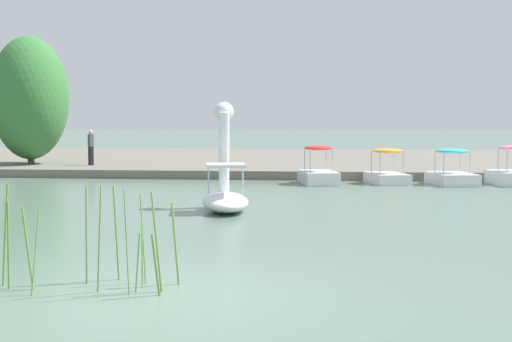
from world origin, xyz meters
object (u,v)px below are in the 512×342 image
Objects in this scene: pedal_boat_orange at (387,172)px; person_on_path at (91,147)px; tree_willow_near_path at (30,98)px; pedal_boat_red at (318,172)px; swan_boat at (225,186)px; pedal_boat_cyan at (452,174)px.

pedal_boat_orange is 1.47× the size of person_on_path.
tree_willow_near_path is at bearing 163.27° from pedal_boat_orange.
person_on_path reaches higher than pedal_boat_orange.
person_on_path reaches higher than pedal_boat_red.
tree_willow_near_path reaches higher than swan_boat.
tree_willow_near_path is (-11.87, 14.15, 2.95)m from swan_boat.
tree_willow_near_path reaches higher than pedal_boat_orange.
person_on_path is (-10.92, 4.85, 0.78)m from pedal_boat_red.
tree_willow_near_path is (-19.40, 5.37, 3.19)m from pedal_boat_cyan.
swan_boat is at bearing -57.50° from person_on_path.
swan_boat is 0.48× the size of tree_willow_near_path.
pedal_boat_red is at bearing -177.57° from pedal_boat_cyan.
pedal_boat_red is 0.41× the size of tree_willow_near_path.
pedal_boat_red is at bearing -169.54° from pedal_boat_orange.
swan_boat is 8.89m from pedal_boat_red.
person_on_path is (3.32, -0.74, -2.36)m from tree_willow_near_path.
swan_boat reaches higher than person_on_path.
pedal_boat_cyan is (7.53, 8.78, -0.24)m from swan_boat.
pedal_boat_red is (2.38, 8.56, -0.20)m from swan_boat.
pedal_boat_cyan is (2.46, -0.28, -0.03)m from pedal_boat_orange.
swan_boat is 18.70m from tree_willow_near_path.
pedal_boat_orange is 0.97× the size of pedal_boat_cyan.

